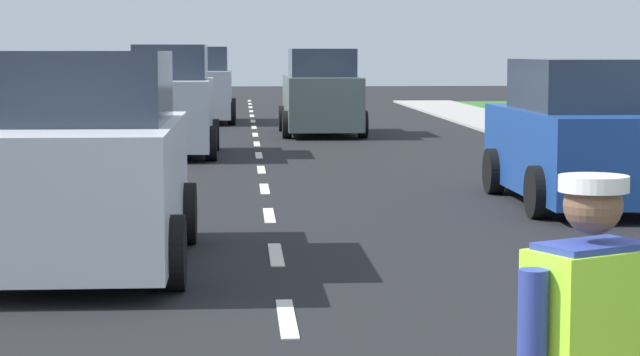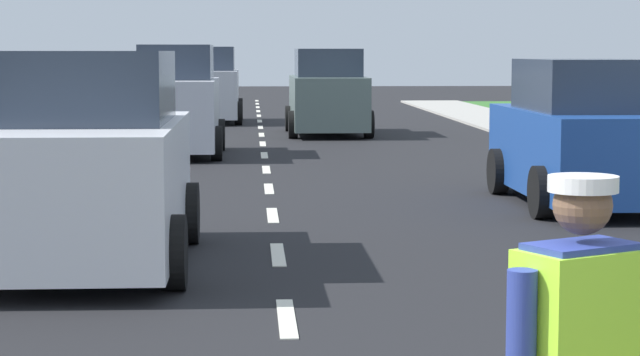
{
  "view_description": "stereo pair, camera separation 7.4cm",
  "coord_description": "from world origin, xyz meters",
  "px_view_note": "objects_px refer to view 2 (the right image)",
  "views": [
    {
      "loc": [
        -0.35,
        -3.64,
        2.13
      ],
      "look_at": [
        0.28,
        5.97,
        1.1
      ],
      "focal_mm": 67.05,
      "sensor_mm": 36.0,
      "label": 1
    },
    {
      "loc": [
        -0.28,
        -3.64,
        2.13
      ],
      "look_at": [
        0.28,
        5.97,
        1.1
      ],
      "focal_mm": 67.05,
      "sensor_mm": 36.0,
      "label": 2
    }
  ],
  "objects_px": {
    "car_oncoming_second": "(177,104)",
    "car_parked_far": "(580,138)",
    "car_outgoing_far": "(328,95)",
    "car_oncoming_lead": "(88,166)",
    "car_oncoming_third": "(207,87)"
  },
  "relations": [
    {
      "from": "car_parked_far",
      "to": "car_oncoming_lead",
      "type": "distance_m",
      "value": 7.5
    },
    {
      "from": "car_oncoming_second",
      "to": "car_parked_far",
      "type": "xyz_separation_m",
      "value": [
        6.03,
        -8.28,
        -0.11
      ]
    },
    {
      "from": "car_oncoming_second",
      "to": "car_outgoing_far",
      "type": "height_order",
      "value": "car_oncoming_second"
    },
    {
      "from": "car_parked_far",
      "to": "car_outgoing_far",
      "type": "distance_m",
      "value": 14.47
    },
    {
      "from": "car_oncoming_third",
      "to": "car_oncoming_second",
      "type": "height_order",
      "value": "same"
    },
    {
      "from": "car_oncoming_third",
      "to": "car_oncoming_second",
      "type": "xyz_separation_m",
      "value": [
        -0.21,
        -11.33,
        -0.0
      ]
    },
    {
      "from": "car_oncoming_lead",
      "to": "car_outgoing_far",
      "type": "height_order",
      "value": "car_outgoing_far"
    },
    {
      "from": "car_outgoing_far",
      "to": "car_oncoming_third",
      "type": "bearing_deg",
      "value": 121.18
    },
    {
      "from": "car_oncoming_third",
      "to": "car_parked_far",
      "type": "bearing_deg",
      "value": -73.47
    },
    {
      "from": "car_oncoming_third",
      "to": "car_oncoming_lead",
      "type": "distance_m",
      "value": 23.91
    },
    {
      "from": "car_oncoming_third",
      "to": "car_outgoing_far",
      "type": "bearing_deg",
      "value": -58.82
    },
    {
      "from": "car_oncoming_second",
      "to": "car_parked_far",
      "type": "relative_size",
      "value": 0.9
    },
    {
      "from": "car_oncoming_second",
      "to": "car_parked_far",
      "type": "height_order",
      "value": "car_oncoming_second"
    },
    {
      "from": "car_oncoming_third",
      "to": "car_outgoing_far",
      "type": "relative_size",
      "value": 0.94
    },
    {
      "from": "car_outgoing_far",
      "to": "car_parked_far",
      "type": "bearing_deg",
      "value": -79.77
    }
  ]
}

